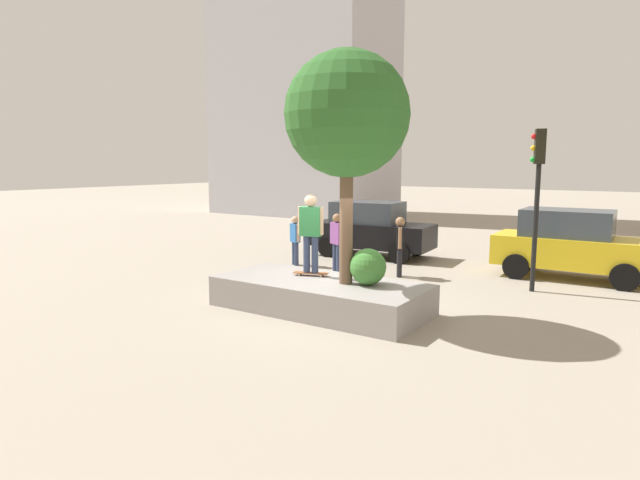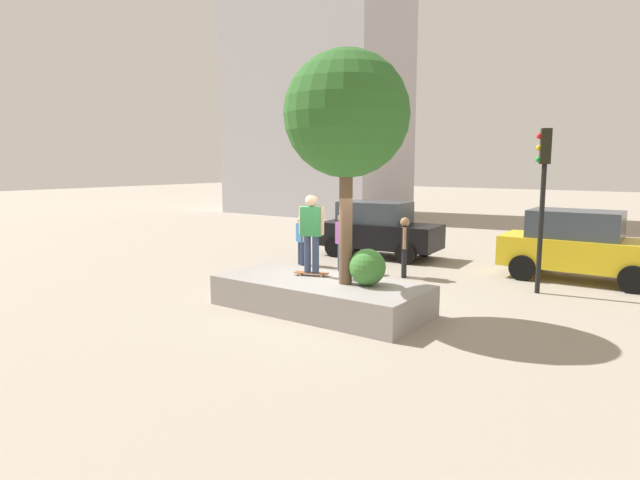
# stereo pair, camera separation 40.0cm
# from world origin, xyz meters

# --- Properties ---
(ground_plane) EXTENTS (120.00, 120.00, 0.00)m
(ground_plane) POSITION_xyz_m (0.00, 0.00, 0.00)
(ground_plane) COLOR #9E9384
(planter_ledge) EXTENTS (4.71, 2.09, 0.67)m
(planter_ledge) POSITION_xyz_m (-0.19, -0.28, 0.33)
(planter_ledge) COLOR gray
(planter_ledge) RESTS_ON ground
(plaza_tree) EXTENTS (2.61, 2.61, 4.85)m
(plaza_tree) POSITION_xyz_m (0.42, -0.20, 4.19)
(plaza_tree) COLOR brown
(plaza_tree) RESTS_ON planter_ledge
(boxwood_shrub) EXTENTS (0.77, 0.77, 0.77)m
(boxwood_shrub) POSITION_xyz_m (0.88, -0.06, 1.06)
(boxwood_shrub) COLOR #3D7A33
(boxwood_shrub) RESTS_ON planter_ledge
(skateboard) EXTENTS (0.82, 0.47, 0.07)m
(skateboard) POSITION_xyz_m (-0.64, 0.02, 0.73)
(skateboard) COLOR brown
(skateboard) RESTS_ON planter_ledge
(skateboarder) EXTENTS (0.59, 0.32, 1.79)m
(skateboarder) POSITION_xyz_m (-0.64, 0.02, 1.77)
(skateboarder) COLOR navy
(skateboarder) RESTS_ON skateboard
(sedan_parked) EXTENTS (4.23, 2.19, 1.91)m
(sedan_parked) POSITION_xyz_m (-2.56, 6.49, 0.97)
(sedan_parked) COLOR black
(sedan_parked) RESTS_ON ground
(taxi_cab) EXTENTS (4.21, 2.03, 1.94)m
(taxi_cab) POSITION_xyz_m (3.84, 6.37, 0.98)
(taxi_cab) COLOR gold
(taxi_cab) RESTS_ON ground
(traffic_light_corner) EXTENTS (0.37, 0.35, 4.05)m
(traffic_light_corner) POSITION_xyz_m (3.30, 4.17, 2.79)
(traffic_light_corner) COLOR black
(traffic_light_corner) RESTS_ON ground
(bystander_watching) EXTENTS (0.54, 0.38, 1.74)m
(bystander_watching) POSITION_xyz_m (-2.17, 3.60, 1.00)
(bystander_watching) COLOR navy
(bystander_watching) RESTS_ON ground
(passerby_with_bag) EXTENTS (0.38, 0.53, 1.71)m
(passerby_with_bag) POSITION_xyz_m (-0.27, 3.93, 0.99)
(passerby_with_bag) COLOR black
(passerby_with_bag) RESTS_ON ground
(pedestrian_crossing) EXTENTS (0.48, 0.36, 1.57)m
(pedestrian_crossing) POSITION_xyz_m (-3.79, 3.69, 0.90)
(pedestrian_crossing) COLOR navy
(pedestrian_crossing) RESTS_ON ground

